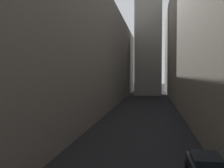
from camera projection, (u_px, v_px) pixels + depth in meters
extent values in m
plane|color=black|center=(143.00, 115.00, 37.97)|extent=(264.00, 264.00, 0.00)
cube|color=slate|center=(64.00, 52.00, 41.60)|extent=(14.68, 108.00, 19.18)
cube|color=gray|center=(148.00, 5.00, 74.98)|extent=(7.65, 7.65, 52.50)
cube|color=black|center=(207.00, 160.00, 14.29)|extent=(1.52, 2.20, 0.51)
cylinder|color=black|center=(187.00, 165.00, 16.08)|extent=(0.22, 0.65, 0.65)
cylinder|color=black|center=(215.00, 167.00, 15.82)|extent=(0.22, 0.65, 0.65)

